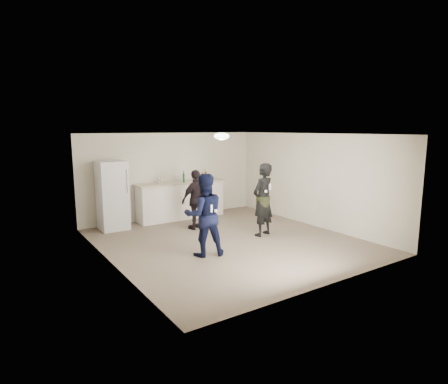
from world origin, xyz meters
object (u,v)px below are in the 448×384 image
shaker (159,180)px  woman (263,200)px  fridge (112,195)px  man (204,215)px  spectator (197,200)px  counter (181,201)px

shaker → woman: woman is taller
fridge → woman: same height
man → spectator: size_ratio=1.10×
fridge → shaker: (1.40, 0.17, 0.28)m
shaker → spectator: (0.44, -1.39, -0.39)m
fridge → shaker: 1.44m
counter → fridge: size_ratio=1.44×
fridge → man: 3.26m
woman → spectator: 1.78m
counter → man: (-1.10, -3.19, 0.34)m
fridge → spectator: 2.21m
man → woman: (1.95, 0.47, 0.04)m
shaker → man: bearing=-98.0°
man → counter: bearing=-91.8°
shaker → woman: bearing=-62.2°
fridge → woman: (2.89, -2.65, 0.00)m
fridge → counter: bearing=2.0°
man → shaker: bearing=-80.8°
counter → shaker: 0.91m
spectator → woman: bearing=118.8°
man → fridge: bearing=-56.0°
counter → woman: bearing=-72.6°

